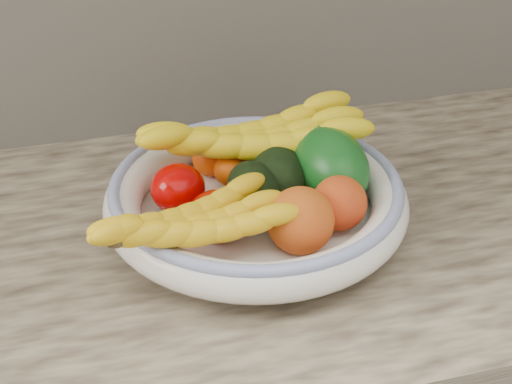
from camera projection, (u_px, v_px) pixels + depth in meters
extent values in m
cube|color=tan|center=(252.00, 235.00, 1.06)|extent=(2.44, 0.66, 0.04)
cylinder|color=white|center=(256.00, 226.00, 1.03)|extent=(0.13, 0.13, 0.02)
cylinder|color=white|center=(256.00, 217.00, 1.02)|extent=(0.32, 0.32, 0.01)
torus|color=white|center=(256.00, 200.00, 1.01)|extent=(0.39, 0.39, 0.05)
torus|color=#384B9E|center=(256.00, 185.00, 0.99)|extent=(0.37, 0.37, 0.02)
ellipsoid|color=#EE4D05|center=(211.00, 159.00, 1.08)|extent=(0.06, 0.06, 0.05)
ellipsoid|color=#E65E04|center=(260.00, 153.00, 1.10)|extent=(0.05, 0.05, 0.05)
ellipsoid|color=#F05B05|center=(231.00, 170.00, 1.06)|extent=(0.06, 0.06, 0.04)
ellipsoid|color=#B40100|center=(178.00, 188.00, 1.00)|extent=(0.07, 0.07, 0.06)
ellipsoid|color=#A90800|center=(216.00, 216.00, 0.95)|extent=(0.09, 0.09, 0.06)
ellipsoid|color=black|center=(254.00, 189.00, 1.00)|extent=(0.07, 0.10, 0.07)
ellipsoid|color=black|center=(279.00, 175.00, 1.03)|extent=(0.08, 0.11, 0.07)
ellipsoid|color=#0D4A13|center=(329.00, 166.00, 1.02)|extent=(0.14, 0.16, 0.12)
ellipsoid|color=orange|center=(300.00, 220.00, 0.93)|extent=(0.09, 0.09, 0.08)
ellipsoid|color=orange|center=(339.00, 203.00, 0.96)|extent=(0.08, 0.08, 0.07)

